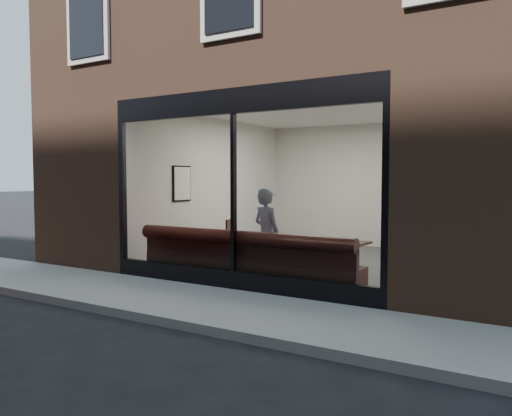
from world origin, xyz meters
The scene contains 20 objects.
ground centered at (0.00, 0.00, 0.00)m, with size 120.00×120.00×0.00m, color black.
sidewalk_near centered at (0.00, 1.00, 0.01)m, with size 40.00×2.00×0.01m, color gray.
kerb_near centered at (0.00, -0.05, 0.06)m, with size 40.00×0.10×0.12m, color gray.
host_building_pier_left centered at (-3.75, 8.00, 1.60)m, with size 2.50×12.00×3.20m, color brown.
host_building_backfill centered at (0.00, 11.00, 1.60)m, with size 5.00×6.00×3.20m, color brown.
cafe_floor centered at (0.00, 5.00, 0.02)m, with size 6.00×6.00×0.00m, color #2D2D30.
cafe_ceiling centered at (0.00, 5.00, 3.19)m, with size 6.00×6.00×0.00m, color white.
cafe_wall_back centered at (0.00, 7.99, 1.60)m, with size 5.00×5.00×0.00m, color silver.
cafe_wall_left centered at (-2.49, 5.00, 1.60)m, with size 6.00×6.00×0.00m, color silver.
cafe_wall_right centered at (2.49, 5.00, 1.60)m, with size 6.00×6.00×0.00m, color silver.
storefront_kick centered at (0.00, 2.05, 0.15)m, with size 5.00×0.10×0.30m, color black.
storefront_header centered at (0.00, 2.05, 3.00)m, with size 5.00×0.10×0.40m, color black.
storefront_mullion centered at (0.00, 2.05, 1.55)m, with size 0.06×0.10×2.50m, color black.
storefront_glass centered at (0.00, 2.02, 1.55)m, with size 4.80×4.80×0.00m, color white.
banquette centered at (0.00, 2.45, 0.23)m, with size 4.00×0.55×0.45m, color #3C1816.
person centered at (0.21, 2.75, 0.81)m, with size 0.59×0.39×1.63m, color #90A0C2.
cafe_table_left centered at (-0.69, 3.13, 0.74)m, with size 0.61×0.61×0.04m, color black.
cafe_table_right centered at (1.55, 3.09, 0.74)m, with size 0.57×0.57×0.04m, color black.
cafe_chair_left centered at (-1.48, 3.83, 0.24)m, with size 0.43×0.43×0.04m, color black.
wall_poster centered at (-2.45, 3.77, 1.67)m, with size 0.02×0.53×0.70m, color white.
Camera 1 is at (4.38, -4.57, 1.78)m, focal length 35.00 mm.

